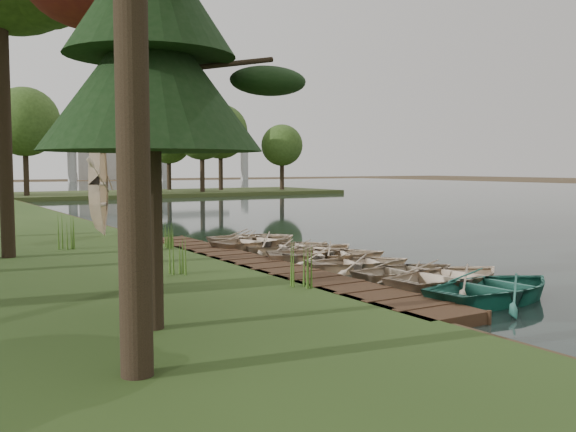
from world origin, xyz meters
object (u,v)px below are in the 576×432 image
rowboat_1 (451,274)px  rowboat_0 (497,284)px  rowboat_2 (408,269)px  stored_rowboat (102,227)px  pine_tree (150,30)px  boardwalk (259,268)px

rowboat_1 → rowboat_0: bearing=167.4°
rowboat_2 → stored_rowboat: bearing=20.6°
rowboat_2 → pine_tree: size_ratio=0.39×
rowboat_2 → pine_tree: bearing=107.6°
rowboat_0 → stored_rowboat: (-4.59, 16.31, 0.24)m
boardwalk → stored_rowboat: stored_rowboat is taller
boardwalk → rowboat_0: 7.10m
pine_tree → stored_rowboat: bearing=78.0°
stored_rowboat → pine_tree: size_ratio=0.46×
pine_tree → rowboat_0: bearing=-5.4°
rowboat_2 → pine_tree: pine_tree is taller
boardwalk → rowboat_1: 5.72m
rowboat_1 → rowboat_2: 1.49m
pine_tree → rowboat_1: bearing=6.1°
rowboat_0 → stored_rowboat: bearing=10.7°
rowboat_1 → rowboat_2: size_ratio=1.19×
rowboat_1 → pine_tree: bearing=89.3°
boardwalk → pine_tree: bearing=-132.1°
rowboat_0 → stored_rowboat: 16.94m
rowboat_0 → stored_rowboat: stored_rowboat is taller
boardwalk → rowboat_2: size_ratio=4.98×
rowboat_1 → pine_tree: 9.51m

